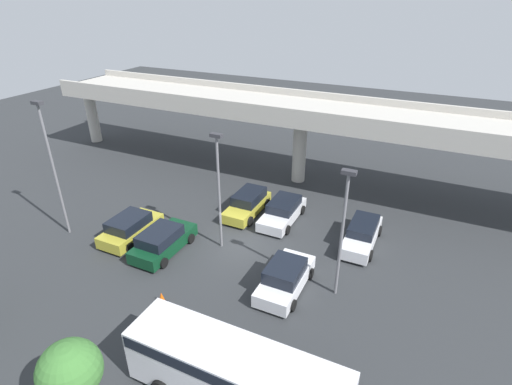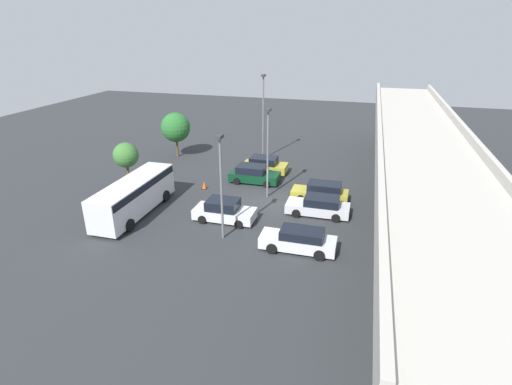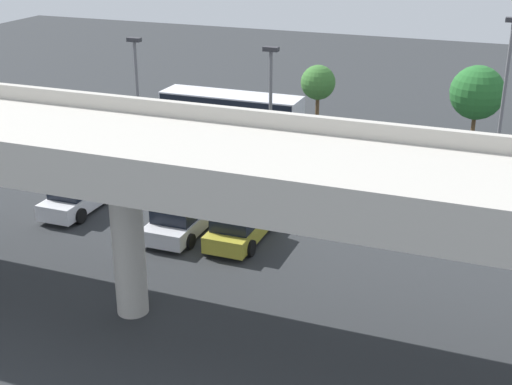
# 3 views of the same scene
# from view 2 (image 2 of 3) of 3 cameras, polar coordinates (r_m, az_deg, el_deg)

# --- Properties ---
(ground_plane) EXTENTS (98.09, 98.09, 0.00)m
(ground_plane) POSITION_cam_2_polar(r_m,az_deg,el_deg) (32.92, 1.99, -1.35)
(ground_plane) COLOR #2D3033
(highway_overpass) EXTENTS (46.88, 6.06, 6.95)m
(highway_overpass) POSITION_cam_2_polar(r_m,az_deg,el_deg) (30.46, 22.42, 6.43)
(highway_overpass) COLOR #BCB7AD
(highway_overpass) RESTS_ON ground_plane
(parked_car_0) EXTENTS (2.24, 4.31, 1.58)m
(parked_car_0) POSITION_cam_2_polar(r_m,az_deg,el_deg) (39.27, 1.24, 3.94)
(parked_car_0) COLOR gold
(parked_car_0) RESTS_ON ground_plane
(parked_car_1) EXTENTS (2.24, 4.54, 1.60)m
(parked_car_1) POSITION_cam_2_polar(r_m,az_deg,el_deg) (36.79, -0.34, 2.61)
(parked_car_1) COLOR #0C381E
(parked_car_1) RESTS_ON ground_plane
(parked_car_2) EXTENTS (2.06, 4.59, 1.58)m
(parked_car_2) POSITION_cam_2_polar(r_m,az_deg,el_deg) (33.27, 9.29, 0.05)
(parked_car_2) COLOR gold
(parked_car_2) RESTS_ON ground_plane
(parked_car_3) EXTENTS (2.15, 4.78, 1.48)m
(parked_car_3) POSITION_cam_2_polar(r_m,az_deg,el_deg) (30.85, 8.97, -1.93)
(parked_car_3) COLOR silver
(parked_car_3) RESTS_ON ground_plane
(parked_car_4) EXTENTS (2.17, 4.53, 1.63)m
(parked_car_4) POSITION_cam_2_polar(r_m,az_deg,el_deg) (29.69, -4.58, -2.63)
(parked_car_4) COLOR silver
(parked_car_4) RESTS_ON ground_plane
(parked_car_5) EXTENTS (1.97, 4.86, 1.51)m
(parked_car_5) POSITION_cam_2_polar(r_m,az_deg,el_deg) (25.90, 6.15, -6.79)
(parked_car_5) COLOR silver
(parked_car_5) RESTS_ON ground_plane
(shuttle_bus) EXTENTS (8.76, 2.59, 2.67)m
(shuttle_bus) POSITION_cam_2_polar(r_m,az_deg,el_deg) (31.72, -17.03, -0.21)
(shuttle_bus) COLOR silver
(shuttle_bus) RESTS_ON ground_plane
(lamp_post_near_aisle) EXTENTS (0.70, 0.35, 8.87)m
(lamp_post_near_aisle) POSITION_cam_2_polar(r_m,az_deg,el_deg) (42.41, 1.03, 11.49)
(lamp_post_near_aisle) COLOR slate
(lamp_post_near_aisle) RESTS_ON ground_plane
(lamp_post_mid_lot) EXTENTS (0.70, 0.35, 7.21)m
(lamp_post_mid_lot) POSITION_cam_2_polar(r_m,az_deg,el_deg) (25.81, -5.02, 1.86)
(lamp_post_mid_lot) COLOR slate
(lamp_post_mid_lot) RESTS_ON ground_plane
(lamp_post_by_overpass) EXTENTS (0.70, 0.35, 7.47)m
(lamp_post_by_overpass) POSITION_cam_2_polar(r_m,az_deg,el_deg) (32.43, 1.70, 6.59)
(lamp_post_by_overpass) COLOR slate
(lamp_post_by_overpass) RESTS_ON ground_plane
(tree_front_left) EXTENTS (3.15, 3.15, 4.84)m
(tree_front_left) POSITION_cam_2_polar(r_m,az_deg,el_deg) (44.47, -11.41, 9.10)
(tree_front_left) COLOR brown
(tree_front_left) RESTS_ON ground_plane
(tree_front_far_right) EXTENTS (2.18, 2.18, 4.13)m
(tree_front_far_right) POSITION_cam_2_polar(r_m,az_deg,el_deg) (36.57, -18.10, 5.07)
(tree_front_far_right) COLOR brown
(tree_front_far_right) RESTS_ON ground_plane
(traffic_cone) EXTENTS (0.44, 0.44, 0.70)m
(traffic_cone) POSITION_cam_2_polar(r_m,az_deg,el_deg) (35.71, -7.41, 1.03)
(traffic_cone) COLOR black
(traffic_cone) RESTS_ON ground_plane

